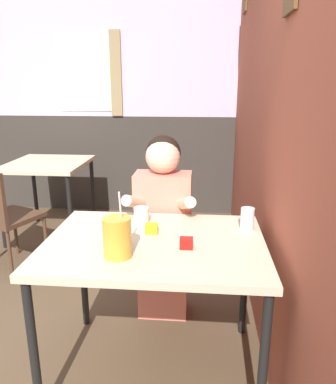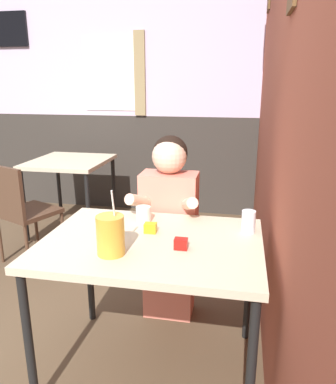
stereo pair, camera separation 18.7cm
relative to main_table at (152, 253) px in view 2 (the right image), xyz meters
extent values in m
cube|color=#9E4C38|center=(0.61, 1.12, 0.68)|extent=(0.06, 4.79, 2.70)
cube|color=silver|center=(-0.85, 2.55, 1.23)|extent=(5.85, 0.06, 1.60)
cube|color=#332D28|center=(-0.85, 2.55, -0.12)|extent=(5.85, 0.06, 1.10)
cube|color=white|center=(-1.07, 2.51, 0.88)|extent=(0.58, 0.01, 0.78)
cube|color=#937F56|center=(-0.72, 2.50, 0.88)|extent=(0.12, 0.02, 0.88)
cube|color=black|center=(-2.31, 2.50, 1.37)|extent=(0.61, 0.03, 0.37)
cube|color=beige|center=(0.00, 0.00, 0.05)|extent=(1.05, 0.77, 0.04)
cylinder|color=black|center=(-0.48, -0.35, -0.32)|extent=(0.04, 0.04, 0.70)
cylinder|color=black|center=(0.48, -0.35, -0.32)|extent=(0.04, 0.04, 0.70)
cylinder|color=black|center=(-0.48, 0.35, -0.32)|extent=(0.04, 0.04, 0.70)
cylinder|color=black|center=(0.48, 0.35, -0.32)|extent=(0.04, 0.04, 0.70)
cube|color=beige|center=(-1.24, 1.73, 0.05)|extent=(0.72, 0.78, 0.04)
cylinder|color=black|center=(-1.56, 1.39, -0.32)|extent=(0.04, 0.04, 0.70)
cylinder|color=black|center=(-0.92, 1.39, -0.32)|extent=(0.04, 0.04, 0.70)
cylinder|color=black|center=(-1.56, 2.08, -0.32)|extent=(0.04, 0.04, 0.70)
cylinder|color=black|center=(-0.92, 2.08, -0.32)|extent=(0.04, 0.04, 0.70)
cube|color=#4C3323|center=(-1.29, 1.04, -0.24)|extent=(0.52, 0.52, 0.04)
cube|color=#4C3323|center=(-1.37, 0.87, -0.02)|extent=(0.38, 0.18, 0.40)
cylinder|color=#4C3323|center=(-1.39, 1.28, -0.46)|extent=(0.03, 0.03, 0.41)
cylinder|color=#4C3323|center=(-1.06, 1.14, -0.46)|extent=(0.03, 0.03, 0.41)
cylinder|color=#4C3323|center=(-1.53, 0.94, -0.46)|extent=(0.03, 0.03, 0.41)
cylinder|color=#4C3323|center=(-1.20, 0.81, -0.46)|extent=(0.03, 0.03, 0.41)
cube|color=#EA7F6B|center=(-0.01, 0.52, -0.44)|extent=(0.31, 0.20, 0.45)
cube|color=#EA7F6B|center=(-0.01, 0.52, 0.03)|extent=(0.34, 0.20, 0.49)
sphere|color=black|center=(-0.01, 0.54, 0.39)|extent=(0.21, 0.21, 0.21)
sphere|color=beige|center=(-0.01, 0.52, 0.38)|extent=(0.20, 0.20, 0.20)
cylinder|color=beige|center=(-0.15, 0.38, 0.13)|extent=(0.14, 0.27, 0.15)
cylinder|color=beige|center=(0.12, 0.38, 0.13)|extent=(0.14, 0.27, 0.15)
cylinder|color=gold|center=(-0.14, -0.18, 0.15)|extent=(0.12, 0.12, 0.18)
cylinder|color=white|center=(-0.12, -0.18, 0.29)|extent=(0.01, 0.04, 0.14)
cylinder|color=silver|center=(0.45, 0.18, 0.12)|extent=(0.07, 0.07, 0.11)
cylinder|color=silver|center=(-0.10, 0.23, 0.11)|extent=(0.08, 0.08, 0.09)
cube|color=#B7140F|center=(0.15, -0.07, 0.09)|extent=(0.06, 0.04, 0.05)
cube|color=yellow|center=(-0.03, 0.09, 0.09)|extent=(0.06, 0.04, 0.05)
camera|label=1|loc=(0.21, -1.63, 0.79)|focal=35.00mm
camera|label=2|loc=(0.40, -1.61, 0.79)|focal=35.00mm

